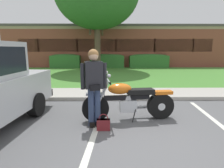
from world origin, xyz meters
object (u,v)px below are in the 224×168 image
at_px(handbag, 103,124).
at_px(hedge_center_right, 149,61).
at_px(hedge_center_left, 107,61).
at_px(brick_building, 115,47).
at_px(hedge_left, 65,61).
at_px(motorcycle, 132,100).
at_px(rider_person, 94,82).

relative_size(handbag, hedge_center_right, 0.11).
xyz_separation_m(hedge_center_left, brick_building, (0.78, 5.48, 1.26)).
relative_size(hedge_left, brick_building, 0.13).
distance_m(motorcycle, hedge_left, 12.95).
height_order(motorcycle, hedge_left, motorcycle).
bearing_deg(rider_person, hedge_left, 105.72).
relative_size(hedge_center_left, brick_building, 0.14).
distance_m(rider_person, handbag, 0.91).
distance_m(handbag, brick_building, 18.36).
relative_size(handbag, hedge_center_left, 0.12).
xyz_separation_m(motorcycle, hedge_left, (-4.41, 12.17, 0.16)).
bearing_deg(hedge_center_left, brick_building, 81.92).
bearing_deg(rider_person, motorcycle, 22.00).
bearing_deg(brick_building, motorcycle, -90.03).
relative_size(rider_person, brick_building, 0.08).
bearing_deg(brick_building, hedge_left, -128.87).
bearing_deg(brick_building, hedge_center_right, -62.43).
relative_size(rider_person, hedge_center_right, 0.50).
height_order(hedge_center_left, brick_building, brick_building).
distance_m(handbag, hedge_center_left, 12.79).
bearing_deg(hedge_left, motorcycle, -70.10).
distance_m(motorcycle, handbag, 0.97).
xyz_separation_m(hedge_center_right, brick_building, (-2.86, 5.48, 1.26)).
relative_size(hedge_center_right, brick_building, 0.17).
height_order(rider_person, brick_building, brick_building).
distance_m(motorcycle, hedge_center_right, 12.51).
bearing_deg(brick_building, rider_person, -92.83).
bearing_deg(handbag, hedge_center_left, 90.44).
distance_m(handbag, hedge_center_right, 13.27).
bearing_deg(hedge_center_left, hedge_left, 180.00).
xyz_separation_m(rider_person, hedge_center_left, (0.11, 12.53, -0.34)).
bearing_deg(hedge_center_left, hedge_center_right, 0.00).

